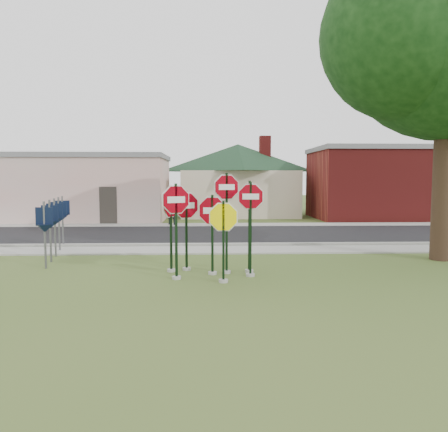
{
  "coord_description": "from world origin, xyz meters",
  "views": [
    {
      "loc": [
        -0.14,
        -10.47,
        2.67
      ],
      "look_at": [
        0.29,
        2.0,
        1.6
      ],
      "focal_mm": 35.0,
      "sensor_mm": 36.0,
      "label": 1
    }
  ],
  "objects_px": {
    "stop_sign_left": "(176,217)",
    "stop_sign_center": "(212,224)",
    "stop_sign_yellow": "(223,232)",
    "pedestrian": "(172,208)"
  },
  "relations": [
    {
      "from": "stop_sign_left",
      "to": "stop_sign_center",
      "type": "bearing_deg",
      "value": 29.28
    },
    {
      "from": "stop_sign_yellow",
      "to": "pedestrian",
      "type": "height_order",
      "value": "stop_sign_yellow"
    },
    {
      "from": "stop_sign_center",
      "to": "pedestrian",
      "type": "xyz_separation_m",
      "value": [
        -2.22,
        12.82,
        -0.42
      ]
    },
    {
      "from": "stop_sign_center",
      "to": "stop_sign_left",
      "type": "distance_m",
      "value": 1.12
    },
    {
      "from": "stop_sign_center",
      "to": "pedestrian",
      "type": "distance_m",
      "value": 13.02
    },
    {
      "from": "stop_sign_center",
      "to": "stop_sign_yellow",
      "type": "bearing_deg",
      "value": -73.85
    },
    {
      "from": "stop_sign_yellow",
      "to": "stop_sign_left",
      "type": "xyz_separation_m",
      "value": [
        -1.23,
        0.41,
        0.33
      ]
    },
    {
      "from": "stop_sign_center",
      "to": "stop_sign_yellow",
      "type": "relative_size",
      "value": 1.06
    },
    {
      "from": "stop_sign_yellow",
      "to": "stop_sign_left",
      "type": "bearing_deg",
      "value": 161.64
    },
    {
      "from": "stop_sign_yellow",
      "to": "pedestrian",
      "type": "bearing_deg",
      "value": 100.26
    }
  ]
}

